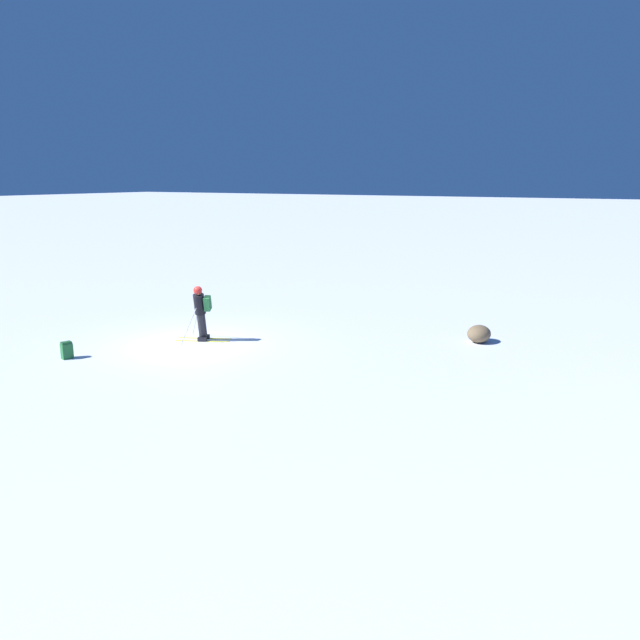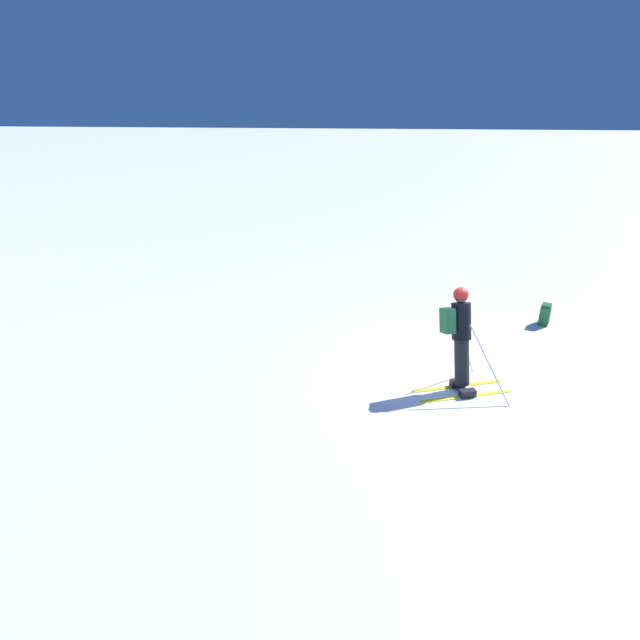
% 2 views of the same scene
% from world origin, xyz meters
% --- Properties ---
extents(ground_plane, '(300.00, 300.00, 0.00)m').
position_xyz_m(ground_plane, '(0.00, 0.00, 0.00)').
color(ground_plane, white).
extents(skier, '(1.39, 1.79, 1.87)m').
position_xyz_m(skier, '(-0.39, 0.13, 1.03)').
color(skier, yellow).
rests_on(skier, ground).
extents(spare_backpack, '(0.36, 0.31, 0.50)m').
position_xyz_m(spare_backpack, '(2.96, -2.06, 0.24)').
color(spare_backpack, '#236633').
rests_on(spare_backpack, ground).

